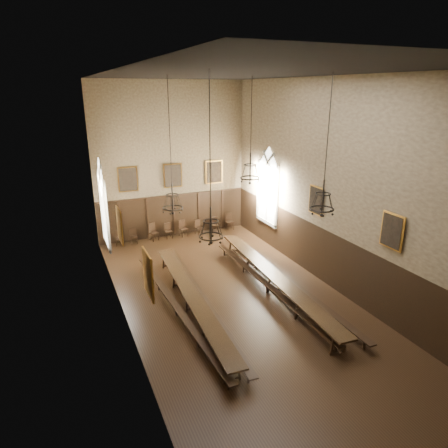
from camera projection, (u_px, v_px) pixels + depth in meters
floor at (237, 303)px, 16.71m from camera, size 9.00×18.00×0.02m
ceiling at (240, 73)px, 13.82m from camera, size 9.00×18.00×0.02m
wall_back at (172, 162)px, 23.09m from camera, size 9.00×0.02×9.00m
wall_front at (446, 313)px, 7.44m from camera, size 9.00×0.02×9.00m
wall_left at (119, 212)px, 13.56m from camera, size 0.02×18.00×9.00m
wall_right at (334, 188)px, 16.97m from camera, size 0.02×18.00×9.00m
wainscot_panelling at (238, 275)px, 16.31m from camera, size 9.00×18.00×2.50m
table_left at (192, 302)px, 15.95m from camera, size 1.23×9.78×0.76m
table_right at (274, 283)px, 17.51m from camera, size 1.25×10.41×0.81m
bench_left_outer at (176, 309)px, 15.67m from camera, size 0.73×9.97×0.45m
bench_left_inner at (202, 300)px, 16.29m from camera, size 0.95×10.39×0.47m
bench_right_inner at (267, 287)px, 17.40m from camera, size 0.39×9.91×0.45m
bench_right_outer at (291, 284)px, 17.61m from camera, size 0.42×10.09×0.45m
chair_0 at (119, 241)px, 22.74m from camera, size 0.44×0.44×0.86m
chair_1 at (134, 239)px, 23.01m from camera, size 0.43×0.43×0.90m
chair_2 at (154, 235)px, 23.49m from camera, size 0.57×0.57×1.02m
chair_3 at (168, 234)px, 23.86m from camera, size 0.43×0.43×0.91m
chair_4 at (183, 231)px, 24.18m from camera, size 0.51×0.51×1.00m
chair_5 at (199, 230)px, 24.52m from camera, size 0.48×0.48×0.88m
chair_6 at (215, 227)px, 24.94m from camera, size 0.48×0.48×0.91m
chair_7 at (230, 224)px, 25.39m from camera, size 0.47×0.47×1.03m
chandelier_back_left at (173, 200)px, 16.51m from camera, size 0.86×0.86×5.37m
chandelier_back_right at (250, 172)px, 17.78m from camera, size 0.90×0.90×4.45m
chandelier_front_left at (211, 225)px, 12.17m from camera, size 0.77×0.77×4.97m
chandelier_front_right at (323, 201)px, 14.17m from camera, size 0.86×0.86×4.75m
portrait_back_0 at (128, 179)px, 22.25m from camera, size 1.10×0.12×1.40m
portrait_back_1 at (173, 176)px, 23.24m from camera, size 1.10×0.12×1.40m
portrait_back_2 at (214, 172)px, 24.22m from camera, size 1.10×0.12×1.40m
portrait_left_0 at (120, 225)px, 14.74m from camera, size 0.12×1.00×1.30m
portrait_left_1 at (148, 274)px, 10.83m from camera, size 0.12×1.00×1.30m
portrait_right_0 at (316, 200)px, 18.05m from camera, size 0.12×1.00×1.30m
portrait_right_1 at (392, 231)px, 14.14m from camera, size 0.12×1.00×1.30m
window_right at (268, 186)px, 22.07m from camera, size 0.20×2.20×4.60m
window_left at (103, 203)px, 18.72m from camera, size 0.20×2.20×4.60m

